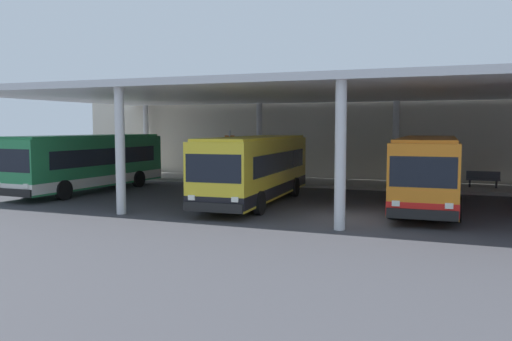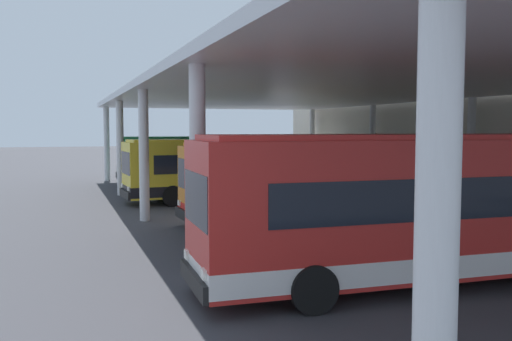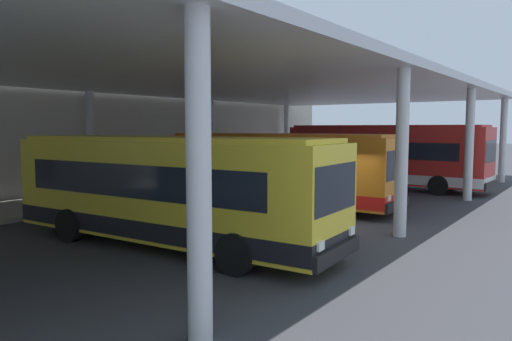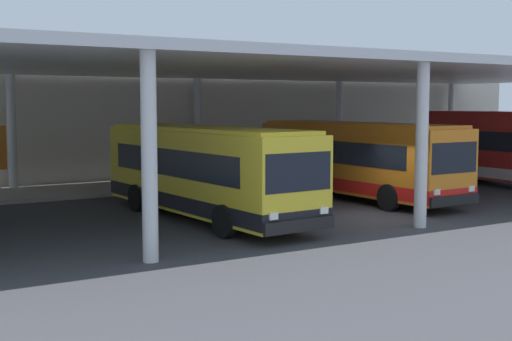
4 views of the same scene
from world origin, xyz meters
The scene contains 9 objects.
ground_plane centered at (0.00, 0.00, 0.00)m, with size 200.00×200.00×0.00m, color #3D3D42.
platform_kerb centered at (0.00, 11.75, 0.09)m, with size 42.00×4.50×0.18m, color #A39E93.
station_building_facade centered at (0.00, 15.00, 3.31)m, with size 48.00×1.60×6.62m, color beige.
canopy_shelter centered at (0.00, 5.50, 5.29)m, with size 40.00×17.00×5.55m.
bus_nearest_bay centered at (-15.51, 3.19, 1.66)m, with size 3.05×10.63×3.17m.
bus_second_bay centered at (-5.18, 2.50, 1.66)m, with size 3.15×10.66×3.17m.
bus_middle_bay centered at (2.55, 3.80, 1.66)m, with size 2.94×10.60×3.17m.
bench_waiting centered at (5.10, 11.82, 0.66)m, with size 1.80×0.45×0.92m.
banner_sign centered at (-10.35, 10.94, 1.98)m, with size 0.70×0.12×3.20m.
Camera 1 is at (4.01, -20.72, 3.66)m, focal length 36.95 mm.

